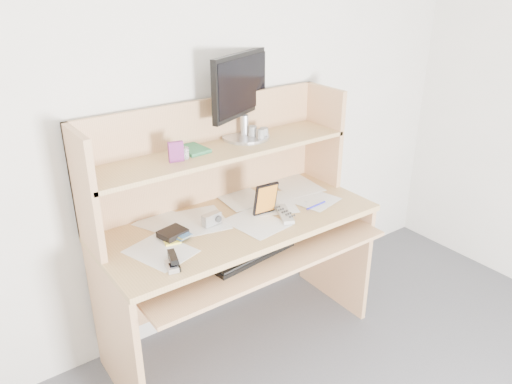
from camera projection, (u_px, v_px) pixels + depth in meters
back_wall at (202, 108)px, 2.51m from camera, size 3.60×0.04×2.50m
desk at (230, 223)px, 2.56m from camera, size 1.40×0.70×1.30m
paper_clutter at (239, 219)px, 2.48m from camera, size 1.32×0.54×0.01m
keyboard at (250, 253)px, 2.36m from camera, size 0.46×0.21×0.03m
tv_remote at (284, 214)px, 2.50m from camera, size 0.13×0.20×0.02m
flip_phone at (172, 266)px, 2.07m from camera, size 0.06×0.09×0.02m
stapler at (174, 260)px, 2.10m from camera, size 0.08×0.14×0.04m
wallet at (173, 233)px, 2.31m from camera, size 0.14×0.12×0.03m
sticky_note_pad at (172, 241)px, 2.28m from camera, size 0.09×0.09×0.01m
digital_camera at (212, 219)px, 2.41m from camera, size 0.10×0.05×0.06m
game_case at (266, 199)px, 2.49m from camera, size 0.12×0.02×0.17m
blue_pen at (316, 205)px, 2.61m from camera, size 0.14×0.02×0.01m
card_box at (176, 152)px, 2.27m from camera, size 0.07×0.03×0.10m
shelf_book at (193, 149)px, 2.42m from camera, size 0.13×0.17×0.02m
chip_stack_a at (185, 153)px, 2.32m from camera, size 0.05×0.05×0.05m
chip_stack_b at (253, 133)px, 2.58m from camera, size 0.05×0.05×0.07m
chip_stack_c at (264, 133)px, 2.60m from camera, size 0.05×0.05×0.06m
chip_stack_d at (261, 135)px, 2.55m from camera, size 0.04×0.04×0.06m
monitor at (243, 93)px, 2.53m from camera, size 0.47×0.27×0.43m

